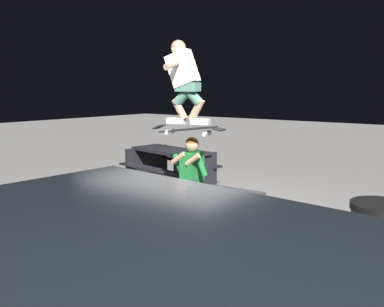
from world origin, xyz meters
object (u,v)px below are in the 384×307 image
ledge_box_main (200,204)px  skater_airborne (184,78)px  skateboard (188,130)px  trash_bin (380,250)px  picnic_table_back (170,161)px  kicker_ramp (82,195)px  person_sitting_on_ledge (188,179)px

ledge_box_main → skater_airborne: bearing=100.1°
skateboard → trash_bin: (-2.60, 0.40, -0.95)m
skateboard → picnic_table_back: size_ratio=0.55×
ledge_box_main → skateboard: skateboard is taller
skateboard → trash_bin: 2.80m
skateboard → picnic_table_back: (1.95, -1.90, -0.91)m
kicker_ramp → skater_airborne: bearing=177.0°
kicker_ramp → skateboard: bearing=177.3°
skateboard → kicker_ramp: skateboard is taller
ledge_box_main → kicker_ramp: 2.41m
person_sitting_on_ledge → skateboard: bearing=132.5°
picnic_table_back → skater_airborne: bearing=134.6°
skateboard → trash_bin: size_ratio=1.15×
kicker_ramp → trash_bin: size_ratio=1.56×
person_sitting_on_ledge → skateboard: size_ratio=1.24×
skater_airborne → kicker_ramp: bearing=-3.0°
person_sitting_on_ledge → picnic_table_back: bearing=-44.3°
person_sitting_on_ledge → trash_bin: 2.68m
person_sitting_on_ledge → ledge_box_main: bearing=-75.9°
skater_airborne → kicker_ramp: 3.19m
picnic_table_back → trash_bin: (-4.55, 2.31, -0.04)m
skateboard → picnic_table_back: 2.87m
skater_airborne → picnic_table_back: (1.89, -1.92, -1.60)m
ledge_box_main → trash_bin: 2.89m
person_sitting_on_ledge → skater_airborne: (0.02, 0.05, 1.38)m
skater_airborne → person_sitting_on_ledge: bearing=-116.8°
person_sitting_on_ledge → skater_airborne: bearing=63.2°
picnic_table_back → skateboard: bearing=135.6°
skateboard → trash_bin: bearing=171.2°
skater_airborne → trash_bin: bearing=171.7°
skater_airborne → kicker_ramp: (2.46, -0.13, -2.03)m
kicker_ramp → picnic_table_back: 1.92m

